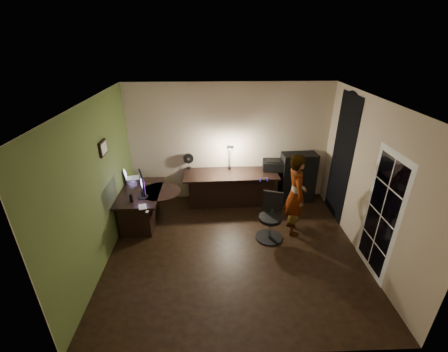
{
  "coord_description": "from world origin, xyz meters",
  "views": [
    {
      "loc": [
        -0.35,
        -4.37,
        3.62
      ],
      "look_at": [
        -0.15,
        1.05,
        1.0
      ],
      "focal_mm": 24.0,
      "sensor_mm": 36.0,
      "label": 1
    }
  ],
  "objects_px": {
    "desk_left": "(142,207)",
    "cabinet": "(298,177)",
    "person": "(296,195)",
    "office_chair": "(270,218)",
    "desk_right": "(230,189)",
    "monitor": "(142,189)"
  },
  "relations": [
    {
      "from": "cabinet",
      "to": "monitor",
      "type": "bearing_deg",
      "value": -165.43
    },
    {
      "from": "monitor",
      "to": "office_chair",
      "type": "distance_m",
      "value": 2.51
    },
    {
      "from": "cabinet",
      "to": "office_chair",
      "type": "bearing_deg",
      "value": -124.46
    },
    {
      "from": "desk_right",
      "to": "cabinet",
      "type": "relative_size",
      "value": 1.79
    },
    {
      "from": "desk_left",
      "to": "office_chair",
      "type": "distance_m",
      "value": 2.6
    },
    {
      "from": "monitor",
      "to": "person",
      "type": "relative_size",
      "value": 0.33
    },
    {
      "from": "cabinet",
      "to": "office_chair",
      "type": "distance_m",
      "value": 1.72
    },
    {
      "from": "cabinet",
      "to": "office_chair",
      "type": "xyz_separation_m",
      "value": [
        -0.88,
        -1.47,
        -0.12
      ]
    },
    {
      "from": "monitor",
      "to": "desk_left",
      "type": "bearing_deg",
      "value": 93.85
    },
    {
      "from": "monitor",
      "to": "person",
      "type": "distance_m",
      "value": 2.94
    },
    {
      "from": "person",
      "to": "desk_left",
      "type": "bearing_deg",
      "value": 81.61
    },
    {
      "from": "desk_left",
      "to": "cabinet",
      "type": "relative_size",
      "value": 1.11
    },
    {
      "from": "office_chair",
      "to": "person",
      "type": "bearing_deg",
      "value": 43.96
    },
    {
      "from": "cabinet",
      "to": "desk_right",
      "type": "bearing_deg",
      "value": -177.94
    },
    {
      "from": "desk_left",
      "to": "monitor",
      "type": "height_order",
      "value": "monitor"
    },
    {
      "from": "office_chair",
      "to": "monitor",
      "type": "bearing_deg",
      "value": -170.95
    },
    {
      "from": "desk_left",
      "to": "monitor",
      "type": "xyz_separation_m",
      "value": [
        0.1,
        -0.22,
        0.55
      ]
    },
    {
      "from": "desk_right",
      "to": "desk_left",
      "type": "bearing_deg",
      "value": -161.09
    },
    {
      "from": "cabinet",
      "to": "person",
      "type": "xyz_separation_m",
      "value": [
        -0.38,
        -1.23,
        0.24
      ]
    },
    {
      "from": "office_chair",
      "to": "person",
      "type": "relative_size",
      "value": 0.56
    },
    {
      "from": "desk_right",
      "to": "office_chair",
      "type": "xyz_separation_m",
      "value": [
        0.68,
        -1.32,
        0.07
      ]
    },
    {
      "from": "office_chair",
      "to": "person",
      "type": "xyz_separation_m",
      "value": [
        0.5,
        0.24,
        0.36
      ]
    }
  ]
}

